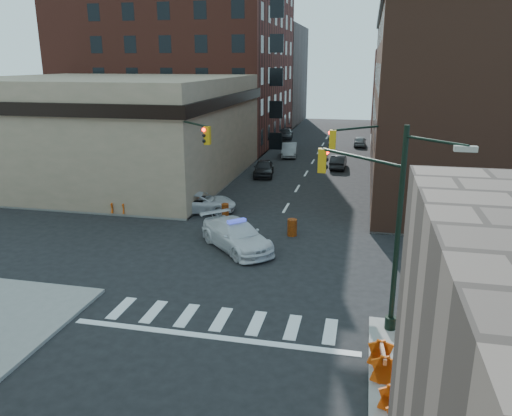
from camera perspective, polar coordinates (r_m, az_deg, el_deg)
The scene contains 30 objects.
ground at distance 27.19m, azimuth 0.05°, elevation -5.82°, with size 140.00×140.00×0.00m, color black.
sidewalk_nw at distance 64.81m, azimuth -13.79°, elevation 6.86°, with size 34.00×54.50×0.15m, color gray.
bank_building at distance 47.16m, azimuth -16.19°, elevation 8.71°, with size 22.00×22.00×9.00m, color tan.
apartment_block at distance 68.90m, azimuth -8.21°, elevation 17.66°, with size 25.00×25.00×24.00m, color #59261C.
commercial_row_ne at distance 47.80m, azimuth 22.04°, elevation 11.29°, with size 14.00×34.00×14.00m, color #4F2C1F.
filler_nw at distance 89.23m, azimuth -1.44°, elevation 14.92°, with size 20.00×18.00×16.00m, color brown.
filler_ne at distance 83.14m, azimuth 18.88°, elevation 12.59°, with size 16.00×16.00×12.00m, color #59261C.
signal_pole_se at distance 19.89m, azimuth 13.73°, elevation -0.63°, with size 5.40×5.27×8.00m.
signal_pole_nw at distance 32.52m, azimuth -8.05°, elevation 5.70°, with size 3.58×3.67×8.00m.
signal_pole_ne at distance 30.52m, azimuth 13.07°, elevation 4.74°, with size 3.67×3.58×8.00m.
tree_ne_near at distance 51.08m, azimuth 14.87°, elevation 8.21°, with size 3.00×3.00×4.85m.
tree_ne_far at distance 59.01m, azimuth 14.63°, elevation 9.26°, with size 3.00×3.00×4.85m.
police_car at distance 28.35m, azimuth -2.25°, elevation -3.13°, with size 2.28×5.61×1.63m, color silver.
pickup at distance 35.51m, azimuth -6.42°, elevation 0.64°, with size 2.33×5.05×1.40m, color silver.
parked_car_wnear at distance 46.64m, azimuth 0.89°, elevation 4.59°, with size 1.76×4.38×1.49m, color black.
parked_car_wfar at distance 56.52m, azimuth 3.84°, elevation 6.65°, with size 1.59×4.57×1.51m, color gray.
parked_car_wdeep at distance 69.21m, azimuth 3.34°, elevation 8.43°, with size 2.03×4.99×1.45m, color black.
parked_car_enear at distance 50.62m, azimuth 9.39°, elevation 5.22°, with size 1.41×4.06×1.34m, color black.
parked_car_efar at distance 64.79m, azimuth 11.80°, elevation 7.49°, with size 1.50×3.74×1.27m, color gray.
pedestrian_a at distance 37.55m, azimuth -7.34°, elevation 1.89°, with size 0.59×0.39×1.63m, color black.
pedestrian_b at distance 36.38m, azimuth -11.78°, elevation 1.52°, with size 0.98×0.76×2.02m, color black.
pedestrian_c at distance 39.13m, azimuth -13.49°, elevation 2.33°, with size 1.09×0.45×1.86m, color #222A33.
barrel_road at distance 30.63m, azimuth 4.15°, elevation -2.23°, with size 0.58×0.58×1.04m, color red.
barrel_bank at distance 34.40m, azimuth -3.56°, elevation -0.24°, with size 0.51×0.51×0.91m, color #C94E09.
barricade_se_a at distance 20.19m, azimuth 17.01°, elevation -13.15°, with size 1.10×0.55×0.83m, color #C84C09, non-canonical shape.
barricade_se_b at distance 17.93m, azimuth 14.20°, elevation -16.70°, with size 1.30×0.65×0.97m, color red, non-canonical shape.
barricade_se_c at distance 19.04m, azimuth 20.68°, elevation -15.45°, with size 1.12×0.56×0.84m, color #C23109, non-canonical shape.
barricade_se_d at distance 16.19m, azimuth 15.50°, elevation -21.13°, with size 1.13×0.56×0.84m, color #C35209, non-canonical shape.
barricade_nw_a at distance 36.02m, azimuth -7.32°, elevation 0.67°, with size 1.21×0.61×0.91m, color orange, non-canonical shape.
barricade_nw_b at distance 35.80m, azimuth -15.36°, elevation 0.05°, with size 1.12×0.56×0.84m, color orange, non-canonical shape.
Camera 1 is at (5.43, -24.58, 10.28)m, focal length 35.00 mm.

